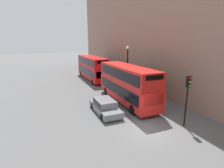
# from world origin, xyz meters

# --- Properties ---
(ground_plane) EXTENTS (200.00, 200.00, 0.00)m
(ground_plane) POSITION_xyz_m (0.00, 0.00, 0.00)
(ground_plane) COLOR #5B5B5B
(bus_leading) EXTENTS (2.59, 10.17, 4.16)m
(bus_leading) POSITION_xyz_m (1.60, 6.56, 2.30)
(bus_leading) COLOR red
(bus_leading) RESTS_ON ground
(bus_second_in_queue) EXTENTS (2.59, 11.44, 4.12)m
(bus_second_in_queue) POSITION_xyz_m (1.60, 20.08, 2.28)
(bus_second_in_queue) COLOR red
(bus_second_in_queue) RESTS_ON ground
(car_dark_sedan) EXTENTS (1.86, 4.63, 1.34)m
(car_dark_sedan) POSITION_xyz_m (-1.80, 4.58, 0.71)
(car_dark_sedan) COLOR slate
(car_dark_sedan) RESTS_ON ground
(traffic_light) EXTENTS (0.30, 0.36, 4.22)m
(traffic_light) POSITION_xyz_m (3.19, -0.63, 3.03)
(traffic_light) COLOR black
(traffic_light) RESTS_ON ground
(street_lamp) EXTENTS (0.44, 0.44, 6.20)m
(street_lamp) POSITION_xyz_m (3.53, 10.11, 3.85)
(street_lamp) COLOR black
(street_lamp) RESTS_ON ground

